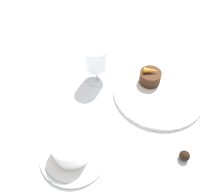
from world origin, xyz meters
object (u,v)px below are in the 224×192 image
(wine_glass, at_px, (96,60))
(coffee_cup, at_px, (72,146))
(fork, at_px, (153,52))
(dessert_cake, at_px, (150,77))
(dinner_plate, at_px, (158,91))

(wine_glass, bearing_deg, coffee_cup, -173.41)
(fork, height_order, dessert_cake, dessert_cake)
(dinner_plate, distance_m, wine_glass, 0.20)
(dinner_plate, relative_size, dessert_cake, 4.18)
(wine_glass, height_order, dessert_cake, wine_glass)
(dessert_cake, bearing_deg, coffee_cup, 154.50)
(coffee_cup, bearing_deg, wine_glass, 6.59)
(coffee_cup, relative_size, wine_glass, 0.99)
(fork, xyz_separation_m, dessert_cake, (-0.15, -0.01, 0.03))
(dinner_plate, relative_size, wine_glass, 2.24)
(dinner_plate, relative_size, fork, 1.49)
(fork, bearing_deg, dessert_cake, -174.27)
(coffee_cup, xyz_separation_m, dessert_cake, (0.27, -0.13, -0.01))
(dinner_plate, xyz_separation_m, dessert_cake, (0.02, 0.03, 0.02))
(coffee_cup, height_order, dessert_cake, coffee_cup)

